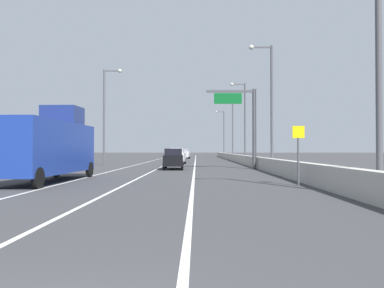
% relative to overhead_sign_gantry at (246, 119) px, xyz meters
% --- Properties ---
extents(ground_plane, '(320.00, 320.00, 0.00)m').
position_rel_overhead_sign_gantry_xyz_m(ground_plane, '(-6.36, 31.91, -4.73)').
color(ground_plane, '#38383A').
extents(lane_stripe_left, '(0.16, 130.00, 0.00)m').
position_rel_overhead_sign_gantry_xyz_m(lane_stripe_left, '(-11.86, 22.91, -4.73)').
color(lane_stripe_left, silver).
rests_on(lane_stripe_left, ground_plane).
extents(lane_stripe_center, '(0.16, 130.00, 0.00)m').
position_rel_overhead_sign_gantry_xyz_m(lane_stripe_center, '(-8.36, 22.91, -4.73)').
color(lane_stripe_center, silver).
rests_on(lane_stripe_center, ground_plane).
extents(lane_stripe_right, '(0.16, 130.00, 0.00)m').
position_rel_overhead_sign_gantry_xyz_m(lane_stripe_right, '(-4.86, 22.91, -4.73)').
color(lane_stripe_right, silver).
rests_on(lane_stripe_right, ground_plane).
extents(jersey_barrier_right, '(0.60, 120.00, 1.10)m').
position_rel_overhead_sign_gantry_xyz_m(jersey_barrier_right, '(1.34, 7.91, -4.18)').
color(jersey_barrier_right, '#B2ADA3').
rests_on(jersey_barrier_right, ground_plane).
extents(overhead_sign_gantry, '(4.68, 0.36, 7.50)m').
position_rel_overhead_sign_gantry_xyz_m(overhead_sign_gantry, '(0.00, 0.00, 0.00)').
color(overhead_sign_gantry, '#47474C').
rests_on(overhead_sign_gantry, ground_plane).
extents(speed_advisory_sign, '(0.60, 0.11, 3.00)m').
position_rel_overhead_sign_gantry_xyz_m(speed_advisory_sign, '(0.44, -16.22, -2.96)').
color(speed_advisory_sign, '#4C4C51').
rests_on(speed_advisory_sign, ground_plane).
extents(lamp_post_right_near, '(2.14, 0.44, 11.12)m').
position_rel_overhead_sign_gantry_xyz_m(lamp_post_right_near, '(2.02, -20.81, 1.59)').
color(lamp_post_right_near, '#4C4C51').
rests_on(lamp_post_right_near, ground_plane).
extents(lamp_post_right_second, '(2.14, 0.44, 11.12)m').
position_rel_overhead_sign_gantry_xyz_m(lamp_post_right_second, '(1.75, -1.95, 1.59)').
color(lamp_post_right_second, '#4C4C51').
rests_on(lamp_post_right_second, ground_plane).
extents(lamp_post_right_third, '(2.14, 0.44, 11.12)m').
position_rel_overhead_sign_gantry_xyz_m(lamp_post_right_third, '(1.84, 16.91, 1.59)').
color(lamp_post_right_third, '#4C4C51').
rests_on(lamp_post_right_third, ground_plane).
extents(lamp_post_right_fourth, '(2.14, 0.44, 11.12)m').
position_rel_overhead_sign_gantry_xyz_m(lamp_post_right_fourth, '(1.96, 35.77, 1.59)').
color(lamp_post_right_fourth, '#4C4C51').
rests_on(lamp_post_right_fourth, ground_plane).
extents(lamp_post_right_fifth, '(2.14, 0.44, 11.12)m').
position_rel_overhead_sign_gantry_xyz_m(lamp_post_right_fifth, '(1.68, 54.63, 1.59)').
color(lamp_post_right_fifth, '#4C4C51').
rests_on(lamp_post_right_fifth, ground_plane).
extents(lamp_post_left_mid, '(2.14, 0.44, 11.12)m').
position_rel_overhead_sign_gantry_xyz_m(lamp_post_left_mid, '(-15.08, 7.82, 1.59)').
color(lamp_post_left_mid, '#4C4C51').
rests_on(lamp_post_left_mid, ground_plane).
extents(car_white_0, '(1.99, 4.78, 2.02)m').
position_rel_overhead_sign_gantry_xyz_m(car_white_0, '(-7.01, 10.82, -3.72)').
color(car_white_0, white).
rests_on(car_white_0, ground_plane).
extents(car_silver_1, '(2.03, 4.60, 2.06)m').
position_rel_overhead_sign_gantry_xyz_m(car_silver_1, '(-7.01, 40.58, -3.70)').
color(car_silver_1, '#B7B7BC').
rests_on(car_silver_1, ground_plane).
extents(car_black_2, '(1.98, 4.82, 1.91)m').
position_rel_overhead_sign_gantry_xyz_m(car_black_2, '(-6.80, -0.46, -3.77)').
color(car_black_2, black).
rests_on(car_black_2, ground_plane).
extents(box_truck, '(2.70, 9.07, 4.47)m').
position_rel_overhead_sign_gantry_xyz_m(box_truck, '(-13.02, -13.85, -2.67)').
color(box_truck, navy).
rests_on(box_truck, ground_plane).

